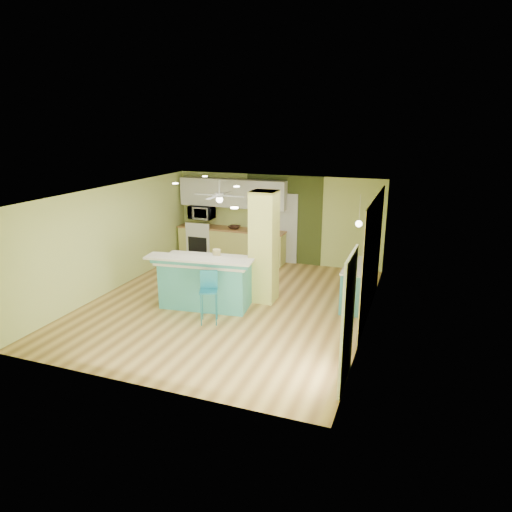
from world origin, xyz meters
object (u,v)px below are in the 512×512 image
at_px(peninsula, 206,281).
at_px(bar_stool, 209,288).
at_px(fruit_bowl, 234,227).
at_px(canister, 217,253).
at_px(side_counter, 358,285).

bearing_deg(peninsula, bar_stool, -67.01).
distance_m(fruit_bowl, canister, 3.31).
height_order(fruit_bowl, canister, canister).
bearing_deg(side_counter, bar_stool, -144.96).
bearing_deg(fruit_bowl, side_counter, -30.20).
bearing_deg(bar_stool, fruit_bowl, 84.56).
bearing_deg(peninsula, side_counter, 13.17).
distance_m(side_counter, fruit_bowl, 4.54).
distance_m(peninsula, fruit_bowl, 3.52).
xyz_separation_m(bar_stool, fruit_bowl, (-1.20, 4.17, 0.27)).
height_order(side_counter, fruit_bowl, fruit_bowl).
bearing_deg(canister, fruit_bowl, 106.19).
relative_size(peninsula, fruit_bowl, 6.67).
distance_m(peninsula, canister, 0.65).
xyz_separation_m(peninsula, fruit_bowl, (-0.77, 3.41, 0.42)).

